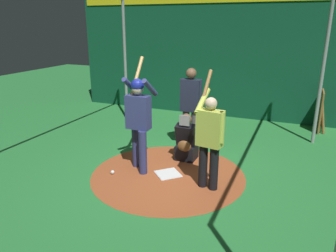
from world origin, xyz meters
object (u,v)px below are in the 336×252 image
(bat_rack, at_px, (321,110))
(catcher, at_px, (186,142))
(umpire, at_px, (191,104))
(batter, at_px, (138,116))
(baseball_0, at_px, (112,172))
(visitor, at_px, (210,137))
(home_plate, at_px, (168,174))

(bat_rack, bearing_deg, catcher, -37.53)
(umpire, bearing_deg, batter, -20.26)
(batter, distance_m, umpire, 1.51)
(bat_rack, relative_size, baseball_0, 15.95)
(batter, relative_size, catcher, 2.13)
(batter, xyz_separation_m, bat_rack, (-4.14, 3.24, -0.58))
(batter, bearing_deg, baseball_0, -43.04)
(catcher, height_order, visitor, visitor)
(batter, relative_size, visitor, 1.07)
(batter, bearing_deg, umpire, 159.74)
(catcher, bearing_deg, visitor, 37.43)
(home_plate, bearing_deg, visitor, 77.35)
(visitor, xyz_separation_m, baseball_0, (0.21, -1.77, -0.87))
(umpire, xyz_separation_m, visitor, (1.60, 0.88, -0.10))
(visitor, bearing_deg, baseball_0, -73.56)
(catcher, bearing_deg, home_plate, -5.40)
(umpire, relative_size, baseball_0, 24.27)
(home_plate, distance_m, bat_rack, 4.94)
(catcher, distance_m, umpire, 0.90)
(home_plate, xyz_separation_m, bat_rack, (-4.14, 2.65, 0.48))
(home_plate, relative_size, bat_rack, 0.36)
(visitor, bearing_deg, catcher, -132.87)
(catcher, xyz_separation_m, umpire, (-0.64, -0.14, 0.63))
(umpire, height_order, bat_rack, umpire)
(batter, bearing_deg, catcher, 139.66)
(baseball_0, bearing_deg, catcher, 138.73)
(batter, xyz_separation_m, visitor, (0.19, 1.40, -0.16))
(home_plate, distance_m, visitor, 1.23)
(catcher, distance_m, baseball_0, 1.60)
(batter, bearing_deg, home_plate, 89.61)
(home_plate, xyz_separation_m, visitor, (0.18, 0.81, 0.90))
(umpire, height_order, visitor, visitor)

